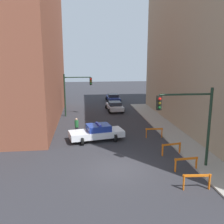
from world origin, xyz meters
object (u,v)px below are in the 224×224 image
(barrier_mid, at_px, (186,162))
(traffic_light_near, at_px, (193,116))
(barrier_front, at_px, (197,179))
(parked_car_near, at_px, (115,106))
(pedestrian_crossing, at_px, (77,127))
(barrier_corner, at_px, (154,131))
(police_car, at_px, (97,132))
(barrier_back, at_px, (171,147))
(traffic_light_far, at_px, (74,89))
(parked_car_mid, at_px, (113,98))

(barrier_mid, bearing_deg, traffic_light_near, 46.34)
(barrier_front, distance_m, barrier_mid, 2.32)
(parked_car_near, distance_m, pedestrian_crossing, 11.46)
(barrier_front, height_order, barrier_mid, same)
(barrier_mid, bearing_deg, barrier_corner, 91.21)
(police_car, bearing_deg, barrier_back, -138.50)
(police_car, height_order, pedestrian_crossing, pedestrian_crossing)
(traffic_light_far, relative_size, pedestrian_crossing, 3.13)
(police_car, distance_m, barrier_mid, 8.61)
(police_car, xyz_separation_m, parked_car_mid, (3.72, 19.17, -0.05))
(barrier_front, distance_m, barrier_corner, 9.14)
(police_car, relative_size, barrier_mid, 3.11)
(police_car, height_order, barrier_front, police_car)
(pedestrian_crossing, bearing_deg, parked_car_mid, 68.07)
(traffic_light_far, height_order, barrier_back, traffic_light_far)
(barrier_front, bearing_deg, traffic_light_near, 74.35)
(traffic_light_far, bearing_deg, traffic_light_near, -63.21)
(parked_car_near, xyz_separation_m, pedestrian_crossing, (-4.87, -10.37, 0.19))
(parked_car_mid, relative_size, barrier_mid, 2.72)
(police_car, relative_size, pedestrian_crossing, 3.00)
(traffic_light_near, height_order, police_car, traffic_light_near)
(barrier_mid, bearing_deg, traffic_light_far, 114.99)
(traffic_light_near, relative_size, parked_car_near, 1.18)
(parked_car_near, bearing_deg, pedestrian_crossing, -118.19)
(barrier_corner, bearing_deg, parked_car_mid, 94.40)
(police_car, bearing_deg, traffic_light_far, 1.95)
(traffic_light_near, bearing_deg, parked_car_mid, 94.55)
(parked_car_mid, bearing_deg, pedestrian_crossing, -108.96)
(traffic_light_near, relative_size, pedestrian_crossing, 3.13)
(barrier_front, xyz_separation_m, barrier_corner, (0.20, 9.14, 0.00))
(parked_car_near, height_order, barrier_back, parked_car_near)
(barrier_back, bearing_deg, pedestrian_crossing, 141.75)
(pedestrian_crossing, bearing_deg, traffic_light_near, -50.78)
(parked_car_mid, bearing_deg, barrier_corner, -87.08)
(parked_car_mid, bearing_deg, traffic_light_near, -86.93)
(barrier_mid, xyz_separation_m, barrier_back, (-0.00, 2.73, 0.00))
(traffic_light_near, xyz_separation_m, barrier_back, (-0.42, 2.29, -2.91))
(traffic_light_far, bearing_deg, parked_car_near, 24.08)
(traffic_light_near, relative_size, traffic_light_far, 1.00)
(pedestrian_crossing, xyz_separation_m, barrier_mid, (7.14, -8.35, -0.24))
(pedestrian_crossing, bearing_deg, barrier_front, -61.90)
(pedestrian_crossing, bearing_deg, barrier_back, -42.71)
(parked_car_mid, distance_m, pedestrian_crossing, 18.42)
(parked_car_near, relative_size, pedestrian_crossing, 2.64)
(traffic_light_near, height_order, parked_car_near, traffic_light_near)
(traffic_light_near, bearing_deg, barrier_corner, 95.01)
(traffic_light_near, height_order, traffic_light_far, traffic_light_near)
(parked_car_near, distance_m, barrier_back, 16.16)
(pedestrian_crossing, bearing_deg, traffic_light_far, 88.92)
(parked_car_near, height_order, parked_car_mid, same)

